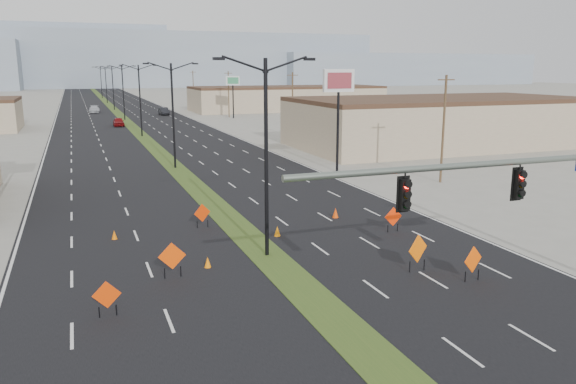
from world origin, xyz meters
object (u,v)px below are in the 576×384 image
object	(u,v)px
streetlight_6	(101,81)
cone_2	(335,213)
signal_mast	(555,192)
streetlight_5	(106,84)
construction_sign_1	(107,296)
streetlight_3	(123,91)
construction_sign_2	(202,214)
construction_sign_5	(393,217)
streetlight_2	(140,98)
car_mid	(164,111)
car_left	(119,122)
car_far	(94,109)
cone_0	(208,262)
streetlight_4	(113,87)
streetlight_0	(266,152)
cone_1	(277,231)
construction_sign_4	(473,261)
pole_sign_east_near	(339,88)
cone_3	(114,235)
pole_sign_east_far	(233,84)
construction_sign_3	(418,250)
construction_sign_0	(172,257)
streetlight_1	(173,112)

from	to	relation	value
streetlight_6	cone_2	bearing A→B (deg)	-87.68
signal_mast	streetlight_5	size ratio (longest dim) A/B	1.63
construction_sign_1	streetlight_3	bearing A→B (deg)	86.51
construction_sign_1	construction_sign_2	xyz separation A→B (m)	(6.17, 11.15, 0.00)
construction_sign_5	streetlight_5	bearing A→B (deg)	93.37
streetlight_2	car_mid	world-z (taller)	streetlight_2
car_left	car_far	xyz separation A→B (m)	(-2.70, 32.81, 0.02)
streetlight_6	cone_0	size ratio (longest dim) A/B	18.00
streetlight_2	cone_2	world-z (taller)	streetlight_2
construction_sign_2	construction_sign_5	size ratio (longest dim) A/B	0.98
streetlight_4	streetlight_0	bearing A→B (deg)	-90.00
streetlight_0	cone_1	distance (m)	6.17
signal_mast	construction_sign_5	distance (m)	12.10
streetlight_5	construction_sign_4	distance (m)	146.95
streetlight_0	streetlight_5	bearing A→B (deg)	90.00
streetlight_2	cone_2	bearing A→B (deg)	-82.57
signal_mast	streetlight_4	size ratio (longest dim) A/B	1.63
pole_sign_east_near	streetlight_6	bearing A→B (deg)	92.94
cone_3	streetlight_3	bearing A→B (deg)	84.73
streetlight_4	car_far	xyz separation A→B (m)	(-4.70, -7.03, -4.67)
streetlight_3	pole_sign_east_far	bearing A→B (deg)	-9.66
streetlight_2	construction_sign_3	distance (m)	61.20
car_left	construction_sign_4	size ratio (longest dim) A/B	2.57
streetlight_4	streetlight_6	bearing A→B (deg)	90.00
streetlight_3	car_far	distance (m)	21.99
car_far	construction_sign_3	size ratio (longest dim) A/B	2.81
car_mid	signal_mast	bearing A→B (deg)	-92.02
signal_mast	construction_sign_5	xyz separation A→B (m)	(-0.19, 11.46, -3.90)
streetlight_0	streetlight_5	size ratio (longest dim) A/B	1.00
construction_sign_3	pole_sign_east_far	size ratio (longest dim) A/B	0.23
pole_sign_east_near	streetlight_4	bearing A→B (deg)	96.23
pole_sign_east_near	car_mid	bearing A→B (deg)	91.72
car_far	cone_2	bearing A→B (deg)	-80.12
car_mid	construction_sign_0	world-z (taller)	construction_sign_0
construction_sign_4	construction_sign_2	bearing A→B (deg)	109.92
streetlight_3	cone_2	distance (m)	78.86
streetlight_4	construction_sign_2	size ratio (longest dim) A/B	6.75
signal_mast	streetlight_1	bearing A→B (deg)	102.69
pole_sign_east_far	construction_sign_3	bearing A→B (deg)	-83.84
construction_sign_0	cone_1	size ratio (longest dim) A/B	2.77
streetlight_4	construction_sign_1	distance (m)	117.13
streetlight_6	car_mid	size ratio (longest dim) A/B	2.12
streetlight_3	construction_sign_3	size ratio (longest dim) A/B	5.44
construction_sign_5	pole_sign_east_near	size ratio (longest dim) A/B	0.16
streetlight_0	car_mid	distance (m)	93.73
car_left	pole_sign_east_far	size ratio (longest dim) A/B	0.53
streetlight_3	cone_0	xyz separation A→B (m)	(-3.28, -84.69, -5.14)
construction_sign_3	cone_1	size ratio (longest dim) A/B	2.99
streetlight_2	cone_0	world-z (taller)	streetlight_2
streetlight_0	pole_sign_east_far	world-z (taller)	streetlight_0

